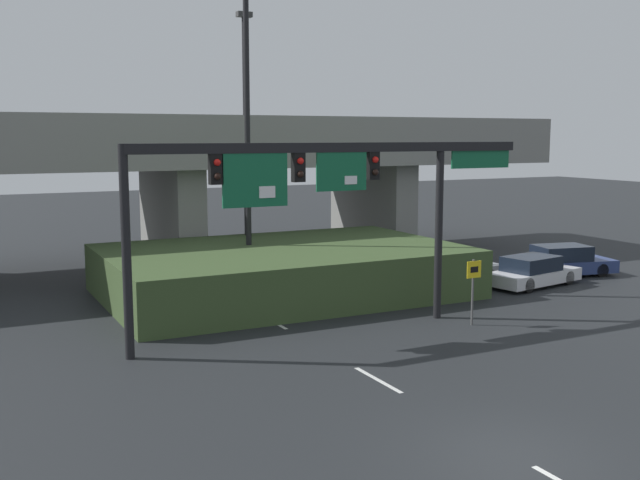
{
  "coord_description": "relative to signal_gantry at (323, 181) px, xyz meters",
  "views": [
    {
      "loc": [
        -10.41,
        -11.65,
        6.68
      ],
      "look_at": [
        0.0,
        8.85,
        3.45
      ],
      "focal_mm": 42.0,
      "sensor_mm": 36.0,
      "label": 1
    }
  ],
  "objects": [
    {
      "name": "ground_plane",
      "position": [
        -0.88,
        -10.39,
        -5.17
      ],
      "size": [
        160.0,
        160.0,
        0.0
      ],
      "primitive_type": "plane",
      "color": "black"
    },
    {
      "name": "lane_markings",
      "position": [
        -0.88,
        2.23,
        -5.17
      ],
      "size": [
        0.14,
        31.58,
        0.01
      ],
      "color": "silver",
      "rests_on": "ground"
    },
    {
      "name": "signal_gantry",
      "position": [
        0.0,
        0.0,
        0.0
      ],
      "size": [
        14.62,
        0.44,
        6.44
      ],
      "color": "black",
      "rests_on": "ground"
    },
    {
      "name": "speed_limit_sign",
      "position": [
        5.22,
        -1.44,
        -3.63
      ],
      "size": [
        0.6,
        0.11,
        2.36
      ],
      "color": "#4C4C4C",
      "rests_on": "ground"
    },
    {
      "name": "highway_light_pole_near",
      "position": [
        1.52,
        10.81,
        1.32
      ],
      "size": [
        0.7,
        0.36,
        12.24
      ],
      "color": "black",
      "rests_on": "ground"
    },
    {
      "name": "highway_light_pole_far",
      "position": [
        0.41,
        7.77,
        2.63
      ],
      "size": [
        0.7,
        0.36,
        14.85
      ],
      "color": "black",
      "rests_on": "ground"
    },
    {
      "name": "overpass_bridge",
      "position": [
        -0.88,
        15.18,
        0.09
      ],
      "size": [
        42.0,
        9.35,
        7.6
      ],
      "color": "gray",
      "rests_on": "ground"
    },
    {
      "name": "grass_embankment",
      "position": [
        1.39,
        6.45,
        -4.17
      ],
      "size": [
        14.57,
        9.58,
        2.0
      ],
      "color": "#384C28",
      "rests_on": "ground"
    },
    {
      "name": "parked_sedan_near_right",
      "position": [
        9.31,
        5.27,
        -4.51
      ],
      "size": [
        4.74,
        1.92,
        1.43
      ],
      "rotation": [
        0.0,
        0.0,
        0.02
      ],
      "color": "gray",
      "rests_on": "ground"
    },
    {
      "name": "parked_sedan_mid_right",
      "position": [
        12.03,
        2.92,
        -4.54
      ],
      "size": [
        4.89,
        2.66,
        1.36
      ],
      "rotation": [
        0.0,
        0.0,
        0.18
      ],
      "color": "silver",
      "rests_on": "ground"
    },
    {
      "name": "parked_sedan_far_right",
      "position": [
        15.13,
        4.19,
        -4.5
      ],
      "size": [
        5.04,
        2.8,
        1.46
      ],
      "rotation": [
        0.0,
        0.0,
        -0.2
      ],
      "color": "navy",
      "rests_on": "ground"
    }
  ]
}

